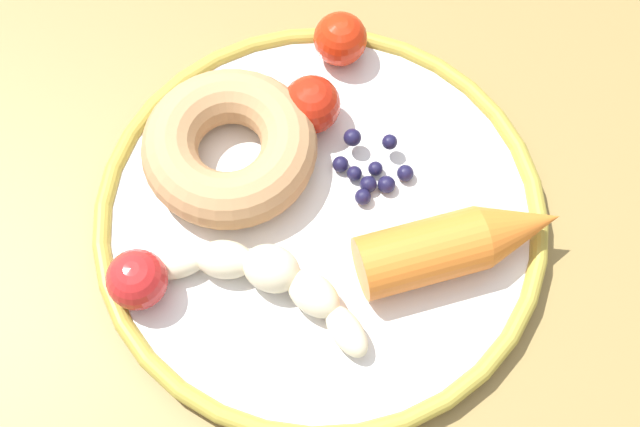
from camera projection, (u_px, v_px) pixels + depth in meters
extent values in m
plane|color=gray|center=(333.00, 419.00, 1.24)|extent=(6.00, 6.00, 0.00)
cube|color=olive|center=(347.00, 216.00, 0.59)|extent=(1.17, 0.79, 0.03)
cylinder|color=silver|center=(320.00, 217.00, 0.57)|extent=(0.29, 0.29, 0.01)
torus|color=#AB9939|center=(320.00, 213.00, 0.56)|extent=(0.30, 0.30, 0.01)
ellipsoid|color=beige|center=(347.00, 331.00, 0.52)|extent=(0.04, 0.02, 0.02)
ellipsoid|color=beige|center=(313.00, 294.00, 0.52)|extent=(0.04, 0.04, 0.02)
ellipsoid|color=beige|center=(271.00, 269.00, 0.53)|extent=(0.05, 0.05, 0.03)
ellipsoid|color=beige|center=(225.00, 259.00, 0.53)|extent=(0.04, 0.04, 0.02)
ellipsoid|color=beige|center=(176.00, 263.00, 0.54)|extent=(0.03, 0.04, 0.02)
cylinder|color=orange|center=(421.00, 253.00, 0.53)|extent=(0.06, 0.09, 0.04)
cone|color=orange|center=(521.00, 227.00, 0.53)|extent=(0.05, 0.06, 0.04)
torus|color=tan|center=(230.00, 147.00, 0.56)|extent=(0.16, 0.16, 0.04)
sphere|color=#191638|center=(386.00, 185.00, 0.56)|extent=(0.01, 0.01, 0.01)
sphere|color=#191638|center=(341.00, 164.00, 0.57)|extent=(0.01, 0.01, 0.01)
sphere|color=#191638|center=(363.00, 197.00, 0.56)|extent=(0.01, 0.01, 0.01)
sphere|color=#191638|center=(405.00, 173.00, 0.57)|extent=(0.01, 0.01, 0.01)
sphere|color=#191638|center=(375.00, 169.00, 0.57)|extent=(0.01, 0.01, 0.01)
sphere|color=#191638|center=(366.00, 181.00, 0.56)|extent=(0.01, 0.01, 0.01)
sphere|color=#191638|center=(354.00, 173.00, 0.57)|extent=(0.01, 0.01, 0.01)
sphere|color=#191638|center=(352.00, 137.00, 0.57)|extent=(0.01, 0.01, 0.01)
sphere|color=#191638|center=(390.00, 142.00, 0.57)|extent=(0.01, 0.01, 0.01)
sphere|color=red|center=(340.00, 39.00, 0.60)|extent=(0.04, 0.04, 0.04)
sphere|color=red|center=(137.00, 280.00, 0.52)|extent=(0.04, 0.04, 0.04)
sphere|color=red|center=(311.00, 105.00, 0.57)|extent=(0.04, 0.04, 0.04)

